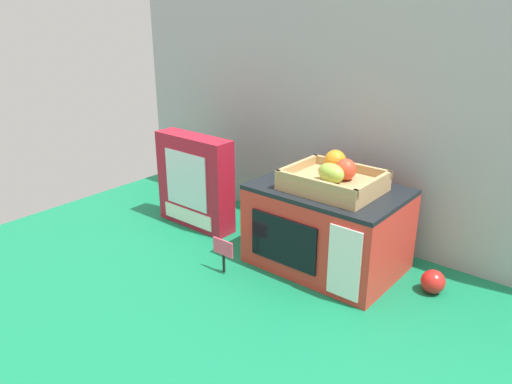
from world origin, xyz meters
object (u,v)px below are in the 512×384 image
object	(u,v)px
loose_toy_apple	(433,282)
food_groups_crate	(334,178)
price_sign	(223,251)
cookie_set_box	(195,182)
toy_microwave	(327,227)

from	to	relation	value
loose_toy_apple	food_groups_crate	bearing A→B (deg)	-169.80
price_sign	loose_toy_apple	distance (m)	0.56
price_sign	loose_toy_apple	bearing A→B (deg)	28.95
price_sign	loose_toy_apple	xyz separation A→B (m)	(0.49, 0.27, -0.04)
food_groups_crate	cookie_set_box	size ratio (longest dim) A/B	0.79
food_groups_crate	loose_toy_apple	distance (m)	0.37
price_sign	food_groups_crate	bearing A→B (deg)	46.56
food_groups_crate	price_sign	xyz separation A→B (m)	(-0.21, -0.22, -0.20)
cookie_set_box	toy_microwave	bearing A→B (deg)	5.04
toy_microwave	price_sign	world-z (taller)	toy_microwave
loose_toy_apple	price_sign	bearing A→B (deg)	-151.05
toy_microwave	cookie_set_box	world-z (taller)	cookie_set_box
toy_microwave	cookie_set_box	bearing A→B (deg)	-174.96
toy_microwave	price_sign	xyz separation A→B (m)	(-0.19, -0.22, -0.05)
toy_microwave	food_groups_crate	xyz separation A→B (m)	(0.01, -0.00, 0.15)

